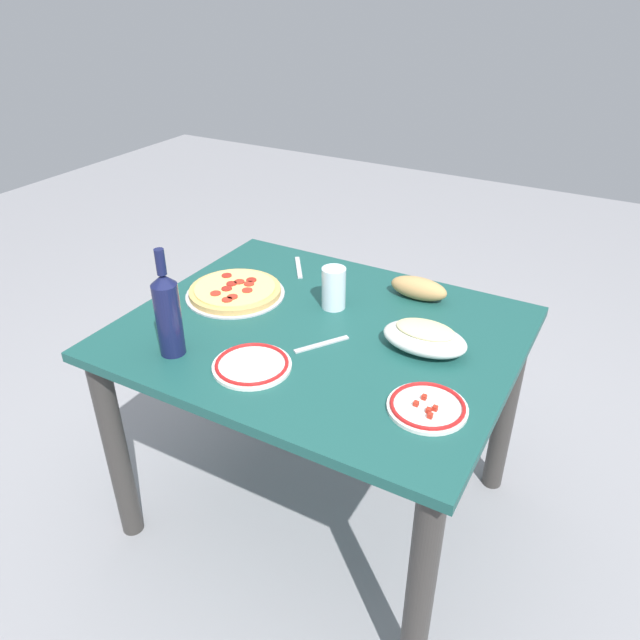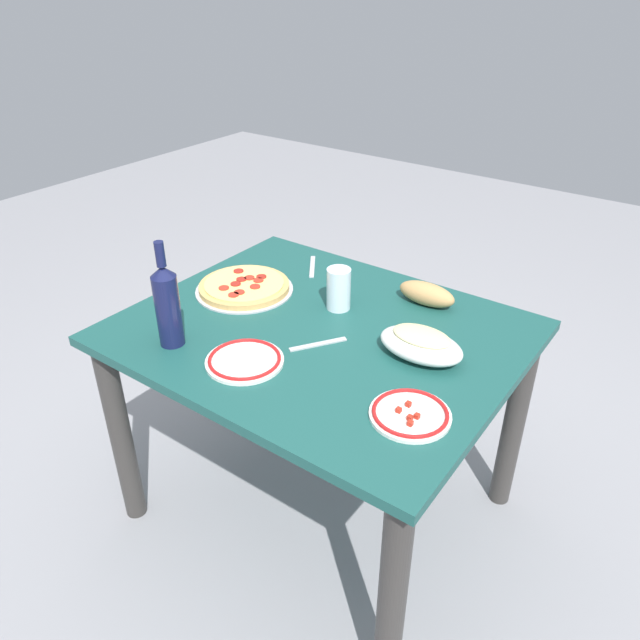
% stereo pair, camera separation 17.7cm
% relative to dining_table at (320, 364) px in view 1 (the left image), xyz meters
% --- Properties ---
extents(ground_plane, '(8.00, 8.00, 0.00)m').
position_rel_dining_table_xyz_m(ground_plane, '(0.00, 0.00, -0.61)').
color(ground_plane, gray).
rests_on(ground_plane, ground).
extents(dining_table, '(1.13, 0.93, 0.73)m').
position_rel_dining_table_xyz_m(dining_table, '(0.00, 0.00, 0.00)').
color(dining_table, '#194C47').
rests_on(dining_table, ground).
extents(pepperoni_pizza, '(0.32, 0.32, 0.03)m').
position_rel_dining_table_xyz_m(pepperoni_pizza, '(-0.34, 0.05, 0.14)').
color(pepperoni_pizza, '#B7B7BC').
rests_on(pepperoni_pizza, dining_table).
extents(baked_pasta_dish, '(0.24, 0.15, 0.08)m').
position_rel_dining_table_xyz_m(baked_pasta_dish, '(0.31, 0.04, 0.17)').
color(baked_pasta_dish, white).
rests_on(baked_pasta_dish, dining_table).
extents(wine_bottle, '(0.07, 0.07, 0.31)m').
position_rel_dining_table_xyz_m(wine_bottle, '(-0.29, -0.31, 0.25)').
color(wine_bottle, '#141942').
rests_on(wine_bottle, dining_table).
extents(water_glass, '(0.08, 0.08, 0.13)m').
position_rel_dining_table_xyz_m(water_glass, '(-0.03, 0.14, 0.19)').
color(water_glass, silver).
rests_on(water_glass, dining_table).
extents(side_plate_near, '(0.20, 0.20, 0.02)m').
position_rel_dining_table_xyz_m(side_plate_near, '(0.41, -0.20, 0.14)').
color(side_plate_near, white).
rests_on(side_plate_near, dining_table).
extents(side_plate_far, '(0.21, 0.21, 0.02)m').
position_rel_dining_table_xyz_m(side_plate_far, '(-0.06, -0.26, 0.14)').
color(side_plate_far, white).
rests_on(side_plate_far, dining_table).
extents(bread_loaf, '(0.19, 0.08, 0.07)m').
position_rel_dining_table_xyz_m(bread_loaf, '(0.18, 0.32, 0.16)').
color(bread_loaf, tan).
rests_on(bread_loaf, dining_table).
extents(fork_left, '(0.11, 0.15, 0.00)m').
position_rel_dining_table_xyz_m(fork_left, '(-0.27, 0.33, 0.13)').
color(fork_left, '#B7B7BC').
rests_on(fork_left, dining_table).
extents(fork_right, '(0.11, 0.15, 0.00)m').
position_rel_dining_table_xyz_m(fork_right, '(0.05, -0.08, 0.13)').
color(fork_right, '#B7B7BC').
rests_on(fork_right, dining_table).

